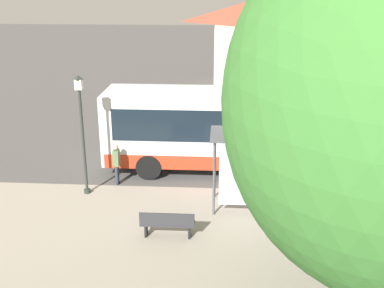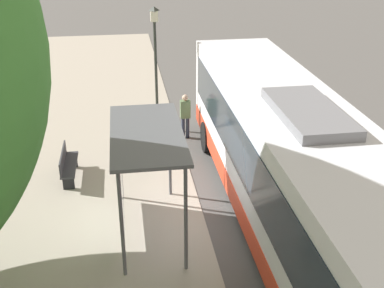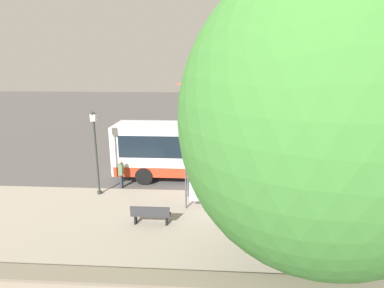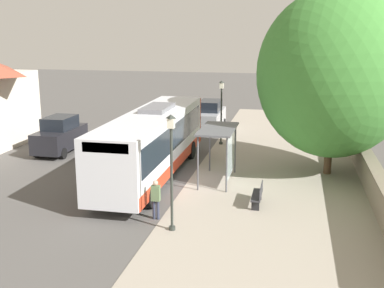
{
  "view_description": "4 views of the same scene",
  "coord_description": "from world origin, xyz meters",
  "px_view_note": "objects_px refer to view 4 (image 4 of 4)",
  "views": [
    {
      "loc": [
        -16.42,
        1.4,
        7.61
      ],
      "look_at": [
        -0.47,
        2.44,
        1.93
      ],
      "focal_mm": 45.0,
      "sensor_mm": 36.0,
      "label": 1
    },
    {
      "loc": [
        -1.84,
        -9.89,
        7.05
      ],
      "look_at": [
        -0.05,
        2.1,
        1.29
      ],
      "focal_mm": 45.0,
      "sensor_mm": 36.0,
      "label": 2
    },
    {
      "loc": [
        -14.89,
        0.55,
        6.55
      ],
      "look_at": [
        0.99,
        1.52,
        2.35
      ],
      "focal_mm": 28.0,
      "sensor_mm": 36.0,
      "label": 3
    },
    {
      "loc": [
        -4.89,
        22.41,
        7.3
      ],
      "look_at": [
        -0.42,
        1.45,
        2.17
      ],
      "focal_mm": 45.0,
      "sensor_mm": 36.0,
      "label": 4
    }
  ],
  "objects_px": {
    "street_lamp_far": "(221,107)",
    "parked_car_far_lane": "(60,135)",
    "street_lamp_near": "(171,163)",
    "bench": "(258,195)",
    "parked_car_behind_bus": "(210,116)",
    "shade_tree": "(334,74)",
    "pedestrian": "(156,197)",
    "bus": "(153,142)",
    "bus_shelter": "(221,138)"
  },
  "relations": [
    {
      "from": "street_lamp_far",
      "to": "parked_car_far_lane",
      "type": "bearing_deg",
      "value": 23.83
    },
    {
      "from": "street_lamp_near",
      "to": "street_lamp_far",
      "type": "bearing_deg",
      "value": -88.76
    },
    {
      "from": "bench",
      "to": "parked_car_behind_bus",
      "type": "bearing_deg",
      "value": -72.52
    },
    {
      "from": "street_lamp_near",
      "to": "shade_tree",
      "type": "height_order",
      "value": "shade_tree"
    },
    {
      "from": "street_lamp_near",
      "to": "street_lamp_far",
      "type": "height_order",
      "value": "street_lamp_near"
    },
    {
      "from": "pedestrian",
      "to": "parked_car_behind_bus",
      "type": "bearing_deg",
      "value": -87.03
    },
    {
      "from": "parked_car_behind_bus",
      "to": "parked_car_far_lane",
      "type": "distance_m",
      "value": 11.36
    },
    {
      "from": "parked_car_far_lane",
      "to": "bus",
      "type": "bearing_deg",
      "value": 153.14
    },
    {
      "from": "parked_car_far_lane",
      "to": "pedestrian",
      "type": "bearing_deg",
      "value": 133.87
    },
    {
      "from": "street_lamp_near",
      "to": "parked_car_behind_bus",
      "type": "xyz_separation_m",
      "value": [
        1.79,
        -18.24,
        -1.54
      ]
    },
    {
      "from": "bench",
      "to": "shade_tree",
      "type": "xyz_separation_m",
      "value": [
        -3.15,
        -5.35,
        4.67
      ]
    },
    {
      "from": "bus",
      "to": "pedestrian",
      "type": "distance_m",
      "value": 5.8
    },
    {
      "from": "bus_shelter",
      "to": "pedestrian",
      "type": "xyz_separation_m",
      "value": [
        1.76,
        5.31,
        -1.26
      ]
    },
    {
      "from": "parked_car_behind_bus",
      "to": "parked_car_far_lane",
      "type": "bearing_deg",
      "value": 47.3
    },
    {
      "from": "street_lamp_far",
      "to": "shade_tree",
      "type": "bearing_deg",
      "value": 140.18
    },
    {
      "from": "bus",
      "to": "street_lamp_near",
      "type": "bearing_deg",
      "value": 112.23
    },
    {
      "from": "bus",
      "to": "parked_car_behind_bus",
      "type": "bearing_deg",
      "value": -93.99
    },
    {
      "from": "bus",
      "to": "parked_car_behind_bus",
      "type": "distance_m",
      "value": 11.89
    },
    {
      "from": "street_lamp_near",
      "to": "street_lamp_far",
      "type": "relative_size",
      "value": 1.06
    },
    {
      "from": "street_lamp_far",
      "to": "parked_car_far_lane",
      "type": "relative_size",
      "value": 1.0
    },
    {
      "from": "bench",
      "to": "parked_car_far_lane",
      "type": "bearing_deg",
      "value": -27.97
    },
    {
      "from": "street_lamp_near",
      "to": "parked_car_behind_bus",
      "type": "bearing_deg",
      "value": -84.39
    },
    {
      "from": "pedestrian",
      "to": "street_lamp_near",
      "type": "distance_m",
      "value": 2.11
    },
    {
      "from": "street_lamp_near",
      "to": "street_lamp_far",
      "type": "distance_m",
      "value": 13.95
    },
    {
      "from": "street_lamp_far",
      "to": "bus_shelter",
      "type": "bearing_deg",
      "value": 98.62
    },
    {
      "from": "pedestrian",
      "to": "parked_car_behind_bus",
      "type": "height_order",
      "value": "parked_car_behind_bus"
    },
    {
      "from": "street_lamp_far",
      "to": "shade_tree",
      "type": "xyz_separation_m",
      "value": [
        -6.37,
        5.31,
        2.69
      ]
    },
    {
      "from": "bus_shelter",
      "to": "shade_tree",
      "type": "xyz_separation_m",
      "value": [
        -5.2,
        -2.4,
        2.95
      ]
    },
    {
      "from": "bench",
      "to": "street_lamp_near",
      "type": "xyz_separation_m",
      "value": [
        2.92,
        3.29,
        2.12
      ]
    },
    {
      "from": "bus_shelter",
      "to": "pedestrian",
      "type": "height_order",
      "value": "bus_shelter"
    },
    {
      "from": "pedestrian",
      "to": "street_lamp_far",
      "type": "bearing_deg",
      "value": -92.59
    },
    {
      "from": "bus",
      "to": "pedestrian",
      "type": "xyz_separation_m",
      "value": [
        -1.72,
        5.47,
        -0.87
      ]
    },
    {
      "from": "bus_shelter",
      "to": "parked_car_far_lane",
      "type": "relative_size",
      "value": 0.84
    },
    {
      "from": "bus",
      "to": "parked_car_far_lane",
      "type": "xyz_separation_m",
      "value": [
        6.88,
        -3.48,
        -0.75
      ]
    },
    {
      "from": "pedestrian",
      "to": "parked_car_far_lane",
      "type": "bearing_deg",
      "value": -46.13
    },
    {
      "from": "pedestrian",
      "to": "parked_car_behind_bus",
      "type": "relative_size",
      "value": 0.35
    },
    {
      "from": "bench",
      "to": "pedestrian",
      "type": "bearing_deg",
      "value": 31.77
    },
    {
      "from": "bench",
      "to": "street_lamp_far",
      "type": "relative_size",
      "value": 0.4
    },
    {
      "from": "pedestrian",
      "to": "bench",
      "type": "relative_size",
      "value": 0.96
    },
    {
      "from": "bus",
      "to": "parked_car_far_lane",
      "type": "relative_size",
      "value": 2.98
    },
    {
      "from": "street_lamp_near",
      "to": "parked_car_behind_bus",
      "type": "distance_m",
      "value": 18.39
    },
    {
      "from": "bus",
      "to": "street_lamp_far",
      "type": "height_order",
      "value": "street_lamp_far"
    },
    {
      "from": "bus_shelter",
      "to": "bench",
      "type": "height_order",
      "value": "bus_shelter"
    },
    {
      "from": "bus",
      "to": "bench",
      "type": "relative_size",
      "value": 7.42
    },
    {
      "from": "bench",
      "to": "parked_car_far_lane",
      "type": "relative_size",
      "value": 0.4
    },
    {
      "from": "street_lamp_far",
      "to": "parked_car_behind_bus",
      "type": "xyz_separation_m",
      "value": [
        1.49,
        -4.29,
        -1.41
      ]
    },
    {
      "from": "bus_shelter",
      "to": "street_lamp_near",
      "type": "relative_size",
      "value": 0.79
    },
    {
      "from": "street_lamp_near",
      "to": "street_lamp_far",
      "type": "xyz_separation_m",
      "value": [
        0.3,
        -13.95,
        -0.13
      ]
    },
    {
      "from": "bus",
      "to": "parked_car_far_lane",
      "type": "height_order",
      "value": "bus"
    },
    {
      "from": "pedestrian",
      "to": "bus_shelter",
      "type": "bearing_deg",
      "value": -108.31
    }
  ]
}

